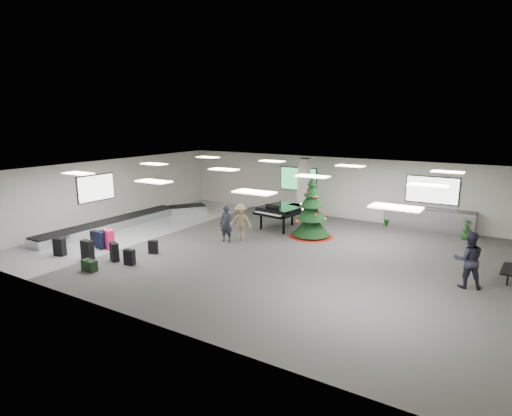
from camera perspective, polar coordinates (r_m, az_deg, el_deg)
The scene contains 20 objects.
ground at distance 17.39m, azimuth 1.22°, elevation -5.58°, with size 18.00×18.00×0.00m, color #33302E.
room_envelope at distance 17.59m, azimuth 1.30°, elevation 2.44°, with size 18.02×14.02×3.21m.
baggage_carousel at distance 22.17m, azimuth -16.60°, elevation -1.64°, with size 2.28×9.71×0.43m.
service_counter at distance 21.71m, azimuth 22.00°, elevation -1.41°, with size 4.05×0.65×1.08m.
suitcase_0 at distance 17.35m, azimuth -21.56°, elevation -5.21°, with size 0.48×0.27×0.76m.
suitcase_1 at distance 16.85m, azimuth -18.37°, elevation -5.54°, with size 0.51×0.40×0.72m.
pink_suitcase at distance 18.39m, azimuth -19.03°, elevation -3.95°, with size 0.59×0.44×0.84m.
suitcase_3 at distance 17.32m, azimuth -13.55°, elevation -5.07°, with size 0.40×0.33×0.55m.
navy_suitcase at distance 18.55m, azimuth -20.00°, elevation -4.02°, with size 0.50×0.33×0.74m.
suitcase_5 at distance 18.23m, azimuth -24.71°, elevation -4.74°, with size 0.50×0.33×0.71m.
green_duffel at distance 16.11m, azimuth -21.33°, elevation -7.14°, with size 0.59×0.32×0.41m.
suitcase_7 at distance 16.26m, azimuth -16.51°, elevation -6.28°, with size 0.42×0.27×0.60m.
suitcase_8 at distance 19.19m, azimuth -20.68°, elevation -3.74°, with size 0.44×0.31×0.62m.
christmas_tree at distance 19.16m, azimuth 7.41°, elevation -0.96°, with size 2.02×2.02×2.88m.
grand_piano at distance 20.46m, azimuth 3.44°, elevation -0.27°, with size 2.04×2.47×1.28m.
traveler_a at distance 18.32m, azimuth -3.96°, elevation -2.14°, with size 0.57×0.38×1.57m, color black.
traveler_b at distance 18.58m, azimuth -2.05°, elevation -1.86°, with size 1.04×0.60×1.60m, color #847351.
traveler_bench at distance 14.95m, azimuth 26.48°, elevation -6.20°, with size 0.88×0.69×1.81m, color black.
potted_plant_left at distance 21.96m, azimuth 17.19°, elevation -1.26°, with size 0.46×0.37×0.83m, color #1A3D13.
potted_plant_right at distance 20.84m, azimuth 26.24°, elevation -2.80°, with size 0.42×0.42×0.74m, color #1A3D13.
Camera 1 is at (8.45, -14.26, 5.25)m, focal length 30.00 mm.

